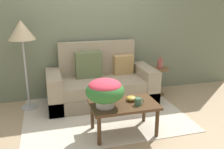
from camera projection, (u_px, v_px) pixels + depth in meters
name	position (u px, v px, depth m)	size (l,w,h in m)	color
ground_plane	(107.00, 119.00, 3.99)	(14.00, 14.00, 0.00)	tan
wall_back	(90.00, 21.00, 4.66)	(6.40, 0.12, 2.90)	slate
area_rug	(104.00, 114.00, 4.16)	(2.59, 1.94, 0.01)	beige
couch	(101.00, 85.00, 4.57)	(1.94, 0.88, 1.09)	gray
coffee_table	(124.00, 107.00, 3.47)	(0.93, 0.58, 0.46)	#442D1B
side_table	(159.00, 77.00, 4.86)	(0.36, 0.36, 0.56)	brown
floor_lamp	(22.00, 34.00, 4.01)	(0.44, 0.44, 1.54)	#B2B2B7
potted_plant	(105.00, 90.00, 3.28)	(0.52, 0.52, 0.39)	#B7B2A8
coffee_mug	(138.00, 102.00, 3.39)	(0.14, 0.09, 0.10)	#3D664C
snack_bowl	(131.00, 98.00, 3.53)	(0.14, 0.14, 0.07)	gold
table_vase	(160.00, 64.00, 4.77)	(0.11, 0.11, 0.23)	#934C42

